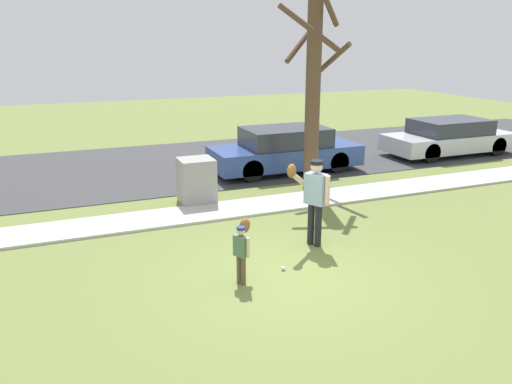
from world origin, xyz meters
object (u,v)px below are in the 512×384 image
at_px(parked_wagon_blue, 285,150).
at_px(parked_sedan_silver, 449,137).
at_px(person_adult, 314,193).
at_px(utility_cabinet, 197,181).
at_px(street_tree_near, 313,87).
at_px(person_child, 242,243).
at_px(baseball, 283,268).

relative_size(parked_wagon_blue, parked_sedan_silver, 0.98).
xyz_separation_m(person_adult, utility_cabinet, (-1.36, 3.47, -0.51)).
distance_m(person_adult, street_tree_near, 4.20).
distance_m(person_child, utility_cabinet, 4.44).
bearing_deg(parked_sedan_silver, baseball, -145.81).
distance_m(utility_cabinet, parked_sedan_silver, 9.83).
distance_m(person_adult, utility_cabinet, 3.76).
xyz_separation_m(baseball, parked_sedan_silver, (9.27, 6.30, 0.58)).
relative_size(person_child, baseball, 14.11).
xyz_separation_m(baseball, utility_cabinet, (-0.36, 4.29, 0.52)).
xyz_separation_m(person_adult, parked_sedan_silver, (8.27, 5.48, -0.44)).
distance_m(street_tree_near, parked_wagon_blue, 2.91).
height_order(utility_cabinet, parked_wagon_blue, parked_wagon_blue).
xyz_separation_m(person_child, utility_cabinet, (0.46, 4.42, -0.13)).
bearing_deg(baseball, person_adult, 39.18).
distance_m(person_child, parked_wagon_blue, 7.47).
bearing_deg(person_adult, person_child, -0.60).
distance_m(person_child, street_tree_near, 6.01).
distance_m(baseball, street_tree_near, 5.73).
relative_size(baseball, parked_sedan_silver, 0.02).
bearing_deg(baseball, utility_cabinet, 94.76).
xyz_separation_m(street_tree_near, parked_sedan_silver, (6.50, 2.05, -2.10)).
relative_size(baseball, utility_cabinet, 0.07).
height_order(utility_cabinet, street_tree_near, street_tree_near).
bearing_deg(person_adult, utility_cabinet, -96.85).
bearing_deg(baseball, street_tree_near, 56.92).
xyz_separation_m(person_child, parked_sedan_silver, (10.08, 6.43, -0.06)).
bearing_deg(parked_sedan_silver, parked_wagon_blue, 179.93).
bearing_deg(person_child, person_adult, -0.60).
distance_m(street_tree_near, parked_sedan_silver, 7.13).
height_order(person_adult, utility_cabinet, person_adult).
bearing_deg(parked_sedan_silver, person_adult, -146.46).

